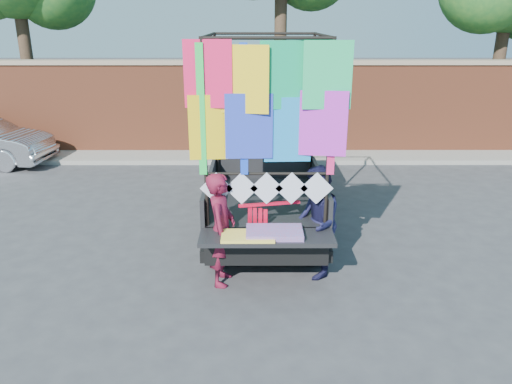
{
  "coord_description": "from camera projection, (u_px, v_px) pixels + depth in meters",
  "views": [
    {
      "loc": [
        0.26,
        -7.04,
        3.66
      ],
      "look_at": [
        0.27,
        0.04,
        1.2
      ],
      "focal_mm": 35.0,
      "sensor_mm": 36.0,
      "label": 1
    }
  ],
  "objects": [
    {
      "name": "pickup_truck",
      "position": [
        263.0,
        171.0,
        9.71
      ],
      "size": [
        2.19,
        5.49,
        3.46
      ],
      "color": "black",
      "rests_on": "ground"
    },
    {
      "name": "streamer_bundle",
      "position": [
        263.0,
        216.0,
        7.13
      ],
      "size": [
        0.88,
        0.22,
        0.62
      ],
      "color": "red",
      "rests_on": "ground"
    },
    {
      "name": "woman",
      "position": [
        221.0,
        229.0,
        7.08
      ],
      "size": [
        0.45,
        0.64,
        1.67
      ],
      "primitive_type": "imported",
      "rotation": [
        0.0,
        0.0,
        1.48
      ],
      "color": "maroon",
      "rests_on": "ground"
    },
    {
      "name": "curb",
      "position": [
        246.0,
        157.0,
        13.78
      ],
      "size": [
        30.0,
        1.2,
        0.12
      ],
      "primitive_type": "cube",
      "color": "gray",
      "rests_on": "ground"
    },
    {
      "name": "man",
      "position": [
        316.0,
        222.0,
        7.3
      ],
      "size": [
        0.65,
        0.83,
        1.69
      ],
      "primitive_type": "imported",
      "rotation": [
        0.0,
        0.0,
        -1.55
      ],
      "color": "#161637",
      "rests_on": "ground"
    },
    {
      "name": "brick_wall",
      "position": [
        246.0,
        107.0,
        14.03
      ],
      "size": [
        30.0,
        0.45,
        2.61
      ],
      "color": "#96482B",
      "rests_on": "ground"
    },
    {
      "name": "ground",
      "position": [
        239.0,
        265.0,
        7.85
      ],
      "size": [
        90.0,
        90.0,
        0.0
      ],
      "primitive_type": "plane",
      "color": "#38383A",
      "rests_on": "ground"
    }
  ]
}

